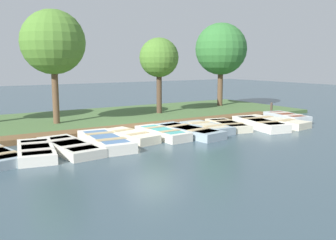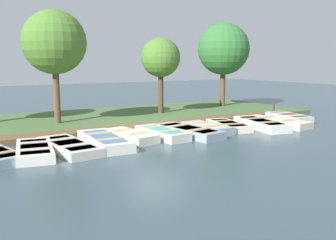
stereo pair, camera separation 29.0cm
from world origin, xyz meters
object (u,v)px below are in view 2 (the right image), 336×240
rowboat_10 (276,122)px  park_tree_center (161,58)px  rowboat_6 (188,131)px  rowboat_9 (261,124)px  rowboat_5 (162,133)px  rowboat_1 (35,150)px  rowboat_3 (104,141)px  park_tree_left (54,43)px  rowboat_4 (130,136)px  rowboat_8 (228,125)px  rowboat_11 (288,118)px  park_tree_right (223,49)px  mooring_post_far (274,109)px  rowboat_7 (207,128)px  rowboat_2 (69,146)px

rowboat_10 → park_tree_center: bearing=-157.2°
rowboat_6 → rowboat_9: (0.32, 4.13, 0.02)m
rowboat_5 → park_tree_center: (-5.53, 3.15, 3.26)m
rowboat_6 → rowboat_1: bearing=-96.8°
rowboat_3 → park_tree_left: 6.59m
rowboat_4 → rowboat_8: size_ratio=0.96×
rowboat_4 → park_tree_left: 6.47m
rowboat_11 → rowboat_8: bearing=-79.4°
rowboat_11 → park_tree_right: 7.57m
mooring_post_far → rowboat_8: bearing=-68.6°
rowboat_4 → rowboat_11: size_ratio=1.01×
mooring_post_far → rowboat_11: bearing=-27.6°
rowboat_9 → park_tree_center: bearing=-148.3°
rowboat_6 → park_tree_left: (-5.22, -4.39, 3.99)m
rowboat_4 → rowboat_8: rowboat_4 is taller
rowboat_1 → rowboat_11: 13.49m
park_tree_center → rowboat_11: bearing=42.2°
rowboat_3 → park_tree_right: park_tree_right is taller
rowboat_10 → park_tree_right: bearing=155.5°
rowboat_6 → rowboat_11: rowboat_11 is taller
rowboat_8 → park_tree_right: park_tree_right is taller
rowboat_5 → rowboat_10: rowboat_5 is taller
park_tree_center → rowboat_10: bearing=30.5°
rowboat_7 → mooring_post_far: (-2.13, 6.68, 0.22)m
rowboat_1 → rowboat_11: (-0.50, 13.48, 0.04)m
rowboat_9 → mooring_post_far: mooring_post_far is taller
rowboat_10 → park_tree_right: (-6.96, 2.11, 3.92)m
rowboat_8 → rowboat_9: rowboat_9 is taller
mooring_post_far → park_tree_left: 13.20m
rowboat_8 → park_tree_right: size_ratio=0.51×
rowboat_3 → rowboat_4: (-0.45, 1.32, -0.02)m
park_tree_left → rowboat_11: bearing=66.4°
rowboat_6 → park_tree_right: 10.84m
rowboat_1 → park_tree_right: size_ratio=0.54×
rowboat_1 → rowboat_9: size_ratio=0.89×
park_tree_center → rowboat_8: bearing=7.5°
rowboat_1 → rowboat_8: rowboat_1 is taller
rowboat_3 → rowboat_7: 5.27m
park_tree_left → rowboat_10: bearing=61.1°
rowboat_1 → rowboat_7: size_ratio=1.16×
rowboat_7 → rowboat_8: rowboat_7 is taller
rowboat_10 → mooring_post_far: (-2.62, 2.56, 0.22)m
rowboat_10 → rowboat_6: bearing=-99.5°
rowboat_6 → rowboat_7: rowboat_6 is taller
mooring_post_far → park_tree_right: park_tree_right is taller
rowboat_2 → rowboat_10: bearing=83.6°
rowboat_11 → park_tree_left: 12.87m
mooring_post_far → rowboat_3: bearing=-78.3°
rowboat_6 → rowboat_9: rowboat_9 is taller
rowboat_3 → rowboat_10: size_ratio=0.99×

